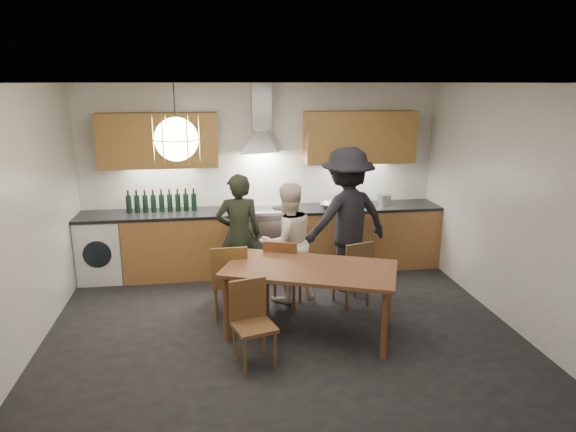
{
  "coord_description": "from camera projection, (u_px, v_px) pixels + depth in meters",
  "views": [
    {
      "loc": [
        -0.68,
        -4.92,
        2.61
      ],
      "look_at": [
        0.11,
        0.4,
        1.2
      ],
      "focal_mm": 32.0,
      "sensor_mm": 36.0,
      "label": 1
    }
  ],
  "objects": [
    {
      "name": "ground",
      "position": [
        283.0,
        335.0,
        5.47
      ],
      "size": [
        5.0,
        5.0,
        0.0
      ],
      "primitive_type": "plane",
      "color": "black",
      "rests_on": "ground"
    },
    {
      "name": "room_shell",
      "position": [
        283.0,
        177.0,
        5.03
      ],
      "size": [
        5.02,
        4.52,
        2.61
      ],
      "color": "white",
      "rests_on": "ground"
    },
    {
      "name": "counter_run",
      "position": [
        266.0,
        240.0,
        7.22
      ],
      "size": [
        5.0,
        0.62,
        0.9
      ],
      "color": "#BA8047",
      "rests_on": "ground"
    },
    {
      "name": "range_stove",
      "position": [
        264.0,
        241.0,
        7.21
      ],
      "size": [
        0.9,
        0.6,
        0.92
      ],
      "color": "silver",
      "rests_on": "ground"
    },
    {
      "name": "wall_fixtures",
      "position": [
        262.0,
        138.0,
        6.97
      ],
      "size": [
        4.3,
        0.54,
        1.1
      ],
      "color": "#B88947",
      "rests_on": "ground"
    },
    {
      "name": "pendant_lamp",
      "position": [
        176.0,
        139.0,
        4.7
      ],
      "size": [
        0.43,
        0.43,
        0.7
      ],
      "color": "black",
      "rests_on": "ground"
    },
    {
      "name": "dining_table",
      "position": [
        310.0,
        275.0,
        5.35
      ],
      "size": [
        1.96,
        1.47,
        0.74
      ],
      "rotation": [
        0.0,
        0.0,
        -0.38
      ],
      "color": "brown",
      "rests_on": "ground"
    },
    {
      "name": "chair_back_left",
      "position": [
        229.0,
        277.0,
        5.71
      ],
      "size": [
        0.4,
        0.4,
        0.88
      ],
      "rotation": [
        0.0,
        0.0,
        3.15
      ],
      "color": "brown",
      "rests_on": "ground"
    },
    {
      "name": "chair_back_mid",
      "position": [
        282.0,
        270.0,
        5.95
      ],
      "size": [
        0.51,
        0.51,
        0.86
      ],
      "rotation": [
        0.0,
        0.0,
        2.74
      ],
      "color": "#5A321A",
      "rests_on": "ground"
    },
    {
      "name": "chair_back_right",
      "position": [
        355.0,
        269.0,
        6.05
      ],
      "size": [
        0.46,
        0.46,
        0.82
      ],
      "rotation": [
        0.0,
        0.0,
        3.44
      ],
      "color": "brown",
      "rests_on": "ground"
    },
    {
      "name": "chair_front",
      "position": [
        251.0,
        317.0,
        4.84
      ],
      "size": [
        0.45,
        0.45,
        0.81
      ],
      "rotation": [
        0.0,
        0.0,
        0.27
      ],
      "color": "brown",
      "rests_on": "ground"
    },
    {
      "name": "person_left",
      "position": [
        239.0,
        235.0,
        6.37
      ],
      "size": [
        0.57,
        0.38,
        1.54
      ],
      "primitive_type": "imported",
      "rotation": [
        0.0,
        0.0,
        3.16
      ],
      "color": "black",
      "rests_on": "ground"
    },
    {
      "name": "person_mid",
      "position": [
        287.0,
        242.0,
        6.2
      ],
      "size": [
        0.85,
        0.75,
        1.46
      ],
      "primitive_type": "imported",
      "rotation": [
        0.0,
        0.0,
        3.46
      ],
      "color": "white",
      "rests_on": "ground"
    },
    {
      "name": "person_right",
      "position": [
        346.0,
        219.0,
        6.53
      ],
      "size": [
        1.33,
        1.0,
        1.83
      ],
      "primitive_type": "imported",
      "rotation": [
        0.0,
        0.0,
        3.44
      ],
      "color": "black",
      "rests_on": "ground"
    },
    {
      "name": "mixing_bowl",
      "position": [
        331.0,
        206.0,
        7.16
      ],
      "size": [
        0.4,
        0.4,
        0.07
      ],
      "primitive_type": "imported",
      "rotation": [
        0.0,
        0.0,
        -0.42
      ],
      "color": "#BCBCC0",
      "rests_on": "counter_run"
    },
    {
      "name": "stock_pot",
      "position": [
        384.0,
        200.0,
        7.38
      ],
      "size": [
        0.2,
        0.2,
        0.13
      ],
      "primitive_type": "cylinder",
      "rotation": [
        0.0,
        0.0,
        -0.04
      ],
      "color": "silver",
      "rests_on": "counter_run"
    },
    {
      "name": "wine_bottles",
      "position": [
        162.0,
        201.0,
        6.94
      ],
      "size": [
        0.94,
        0.07,
        0.3
      ],
      "color": "black",
      "rests_on": "counter_run"
    }
  ]
}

